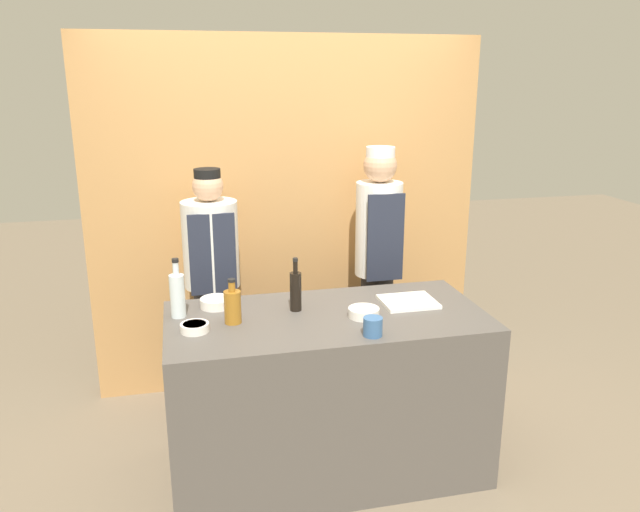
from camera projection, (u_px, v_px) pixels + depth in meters
The scene contains 13 objects.
ground_plane at pixel (326, 466), 3.55m from camera, with size 14.00×14.00×0.00m, color #756651.
cabinet_wall at pixel (287, 216), 4.33m from camera, with size 2.67×0.18×2.40m.
counter at pixel (327, 393), 3.42m from camera, with size 1.69×0.82×0.92m.
sauce_bowl_orange at pixel (216, 302), 3.40m from camera, with size 0.17×0.17×0.05m.
sauce_bowl_red at pixel (195, 327), 3.08m from camera, with size 0.14×0.14×0.04m.
sauce_bowl_yellow at pixel (364, 312), 3.27m from camera, with size 0.16×0.16×0.05m.
cutting_board at pixel (408, 302), 3.46m from camera, with size 0.30×0.26×0.02m.
bottle_soy at pixel (296, 290), 3.33m from camera, with size 0.06×0.06×0.29m.
bottle_amber at pixel (233, 306), 3.17m from camera, with size 0.09×0.09×0.24m.
bottle_clear at pixel (177, 294), 3.24m from camera, with size 0.08×0.08×0.32m.
cup_blue at pixel (373, 327), 3.02m from camera, with size 0.10×0.10×0.09m.
chef_left at pixel (213, 284), 3.95m from camera, with size 0.35×0.35×1.60m.
chef_right at pixel (378, 261), 4.17m from camera, with size 0.30×0.31×1.70m.
Camera 1 is at (-0.73, -2.99, 2.14)m, focal length 35.00 mm.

